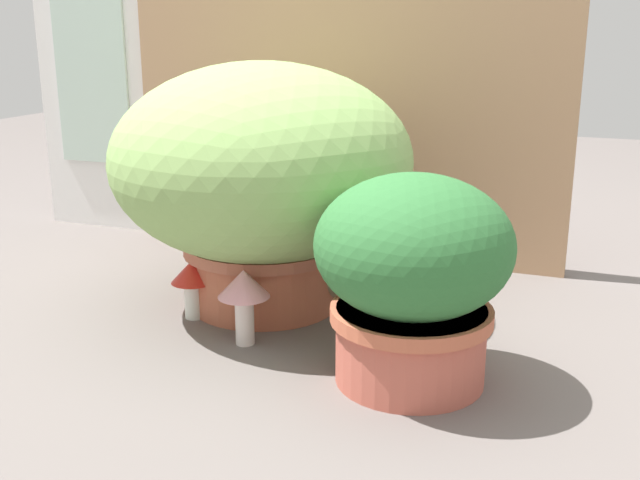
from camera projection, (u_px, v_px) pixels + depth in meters
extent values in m
plane|color=#665E5A|center=(274.00, 328.00, 1.55)|extent=(6.00, 6.00, 0.00)
cube|color=tan|center=(341.00, 103.00, 1.95)|extent=(1.15, 0.03, 0.79)
cube|color=white|center=(97.00, 81.00, 2.22)|extent=(0.37, 0.04, 0.86)
cube|color=silver|center=(90.00, 66.00, 2.18)|extent=(0.24, 0.01, 0.55)
cylinder|color=#AE5B40|center=(264.00, 273.00, 1.66)|extent=(0.32, 0.32, 0.14)
cylinder|color=#AB5D46|center=(264.00, 246.00, 1.64)|extent=(0.34, 0.34, 0.02)
ellipsoid|color=#85AE5E|center=(262.00, 161.00, 1.59)|extent=(0.63, 0.63, 0.41)
cylinder|color=#BC5B4A|center=(410.00, 344.00, 1.31)|extent=(0.25, 0.25, 0.13)
cylinder|color=#BF6144|center=(411.00, 314.00, 1.29)|extent=(0.28, 0.28, 0.02)
ellipsoid|color=#2E6A33|center=(414.00, 246.00, 1.26)|extent=(0.33, 0.33, 0.24)
ellipsoid|color=#847856|center=(305.00, 255.00, 1.66)|extent=(0.29, 0.23, 0.22)
ellipsoid|color=tan|center=(342.00, 267.00, 1.61)|extent=(0.09, 0.11, 0.11)
sphere|color=#847856|center=(348.00, 210.00, 1.57)|extent=(0.13, 0.13, 0.11)
cone|color=#847856|center=(356.00, 178.00, 1.58)|extent=(0.04, 0.04, 0.04)
cone|color=#847856|center=(340.00, 183.00, 1.53)|extent=(0.04, 0.04, 0.04)
cylinder|color=#847856|center=(274.00, 278.00, 1.78)|extent=(0.19, 0.08, 0.07)
cylinder|color=silver|center=(194.00, 300.00, 1.59)|extent=(0.04, 0.04, 0.08)
cone|color=red|center=(192.00, 271.00, 1.58)|extent=(0.09, 0.09, 0.05)
cylinder|color=silver|center=(245.00, 320.00, 1.46)|extent=(0.04, 0.04, 0.10)
cone|color=pink|center=(244.00, 283.00, 1.44)|extent=(0.10, 0.10, 0.05)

